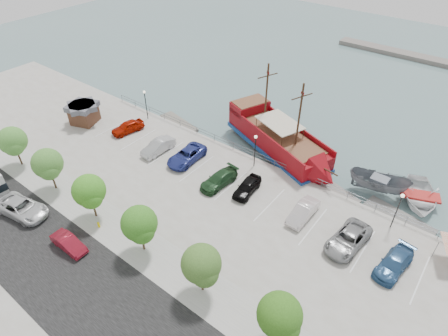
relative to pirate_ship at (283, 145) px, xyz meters
The scene contains 32 objects.
ground 11.52m from the pirate_ship, 95.55° to the right, with size 160.00×160.00×0.00m, color slate.
street 27.34m from the pirate_ship, 92.30° to the right, with size 100.00×8.00×0.04m, color black.
sidewalk 21.35m from the pirate_ship, 92.95° to the right, with size 100.00×4.00×0.05m, color #97958F.
seawall_railing 3.69m from the pirate_ship, 107.38° to the right, with size 50.00×0.06×1.00m.
far_shore 44.62m from the pirate_ship, 78.48° to the left, with size 40.00×3.00×0.80m, color #6C6259.
pirate_ship is the anchor object (origin of this frame).
patrol_boat 11.82m from the pirate_ship, ahead, with size 2.42×6.43×2.49m, color slate.
speedboat 16.04m from the pirate_ship, ahead, with size 4.92×6.89×1.43m, color silver.
dock_west 15.99m from the pirate_ship, behind, with size 6.73×1.92×0.38m, color slate.
dock_mid 8.20m from the pirate_ship, 15.24° to the right, with size 6.57×1.88×0.38m, color gray.
dock_east 15.36m from the pirate_ship, ahead, with size 7.15×2.04×0.41m, color slate.
shed 27.40m from the pirate_ship, 156.93° to the right, with size 4.35×4.35×2.81m.
street_van 29.74m from the pirate_ship, 120.69° to the right, with size 2.66×5.77×1.60m, color silver.
street_sedan 26.48m from the pirate_ship, 106.70° to the right, with size 1.37×3.92×1.29m, color maroon.
fire_hydrant 23.38m from the pirate_ship, 108.96° to the right, with size 0.24×0.24×0.68m.
lamp_post_left 19.80m from the pirate_ship, 165.87° to the right, with size 0.36×0.36×4.28m.
lamp_post_mid 5.34m from the pirate_ship, 102.87° to the right, with size 0.36×0.36×4.28m.
lamp_post_right 15.79m from the pirate_ship, 17.88° to the right, with size 0.36×0.36×4.28m.
tree_a 31.46m from the pirate_ship, 137.03° to the right, with size 3.30×3.20×5.00m.
tree_b 26.78m from the pirate_ship, 126.72° to the right, with size 3.30×3.20×5.00m.
tree_c 23.30m from the pirate_ship, 112.72° to the right, with size 3.30×3.20×5.00m.
tree_d 21.60m from the pirate_ship, 95.21° to the right, with size 3.30×3.20×5.00m.
tree_e 22.10m from the pirate_ship, 76.71° to the right, with size 3.30×3.20×5.00m.
tree_f 24.66m from the pirate_ship, 60.60° to the right, with size 3.30×3.20×5.00m.
parked_car_a 20.59m from the pirate_ship, 154.67° to the right, with size 1.77×4.41×1.50m, color #9F1402.
parked_car_b 15.44m from the pirate_ship, 141.50° to the right, with size 1.62×4.64×1.53m, color #B2B2B2.
parked_car_c 11.96m from the pirate_ship, 132.34° to the right, with size 2.51×5.44×1.51m, color navy.
parked_car_d 10.22m from the pirate_ship, 102.99° to the right, with size 1.97×4.85×1.41m, color #1E4021.
parked_car_e 9.14m from the pirate_ship, 84.52° to the right, with size 1.71×4.26×1.45m, color black.
parked_car_f 11.54m from the pirate_ship, 49.95° to the right, with size 1.57×4.51×1.49m, color silver.
parked_car_g 15.65m from the pirate_ship, 37.55° to the right, with size 2.55×5.53×1.54m, color gray.
parked_car_h 19.23m from the pirate_ship, 30.17° to the right, with size 1.97×4.85×1.41m, color #2A4F79.
Camera 1 is at (18.46, -23.34, 26.96)m, focal length 30.00 mm.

